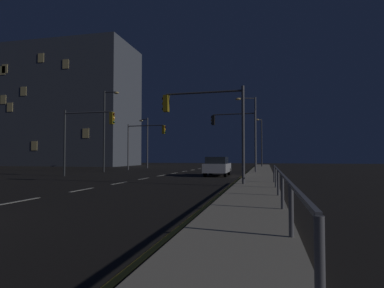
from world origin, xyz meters
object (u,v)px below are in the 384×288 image
Objects in this scene: traffic_light_overhead_east at (236,129)px; street_lamp_far_end at (146,138)px; street_lamp_mid_block at (261,138)px; building_distant at (64,107)px; street_lamp_corner at (106,124)px; street_lamp_median at (252,126)px; car at (217,166)px; traffic_light_far_center at (144,137)px; traffic_light_near_right at (86,129)px; traffic_light_mid_right at (206,115)px.

street_lamp_far_end is (-13.39, 11.25, -0.03)m from traffic_light_overhead_east.
street_lamp_mid_block is 35.42m from building_distant.
street_lamp_mid_block is at bearing 21.61° from street_lamp_far_end.
street_lamp_mid_block is 23.38m from street_lamp_corner.
street_lamp_median is at bearing -27.17° from street_lamp_far_end.
street_lamp_mid_block reaches higher than car.
street_lamp_median reaches higher than traffic_light_overhead_east.
car is at bearing -107.54° from street_lamp_median.
car is at bearing -41.99° from traffic_light_far_center.
street_lamp_corner reaches higher than street_lamp_median.
car is 0.63× the size of street_lamp_mid_block.
building_distant reaches higher than traffic_light_near_right.
street_lamp_median is (12.72, 11.16, 0.95)m from traffic_light_near_right.
traffic_light_far_center is at bearing 175.99° from street_lamp_median.
street_lamp_median reaches higher than traffic_light_mid_right.
building_distant reaches higher than street_lamp_corner.
street_lamp_far_end is at bearing 128.07° from car.
traffic_light_overhead_east reaches higher than traffic_light_near_right.
street_lamp_far_end is at bearing -158.39° from street_lamp_mid_block.
traffic_light_mid_right is 0.62× the size of street_lamp_corner.
street_lamp_corner is 28.80m from building_distant.
traffic_light_near_right is at bearing -118.28° from street_lamp_mid_block.
traffic_light_mid_right is 27.78m from street_lamp_far_end.
traffic_light_near_right is (-0.28, -12.03, -0.05)m from traffic_light_far_center.
street_lamp_corner is at bearing -90.28° from street_lamp_far_end.
traffic_light_overhead_east is 17.48m from street_lamp_mid_block.
car is 22.24m from street_lamp_mid_block.
traffic_light_mid_right is (10.57, -17.88, 0.01)m from traffic_light_far_center.
traffic_light_far_center is 0.64× the size of street_lamp_corner.
car is 5.65m from traffic_light_overhead_east.
street_lamp_corner is at bearing -117.06° from traffic_light_far_center.
traffic_light_near_right is 0.21× the size of building_distant.
street_lamp_median is 15.31m from street_lamp_corner.
traffic_light_far_center is at bearing 138.01° from car.
traffic_light_mid_right is (-0.47, -13.35, -0.32)m from traffic_light_overhead_east.
building_distant reaches higher than car.
car is at bearing -18.94° from street_lamp_corner.
car is 9.51m from traffic_light_mid_right.
traffic_light_near_right is 16.95m from street_lamp_median.
traffic_light_mid_right is 0.76× the size of street_lamp_far_end.
street_lamp_mid_block is 13.72m from street_lamp_median.
street_lamp_mid_block is at bearing 61.72° from traffic_light_near_right.
traffic_light_near_right is 7.72m from street_lamp_corner.
street_lamp_far_end is (-2.06, 18.74, 0.36)m from traffic_light_near_right.
street_lamp_far_end is 22.34m from building_distant.
traffic_light_far_center is at bearing 157.67° from traffic_light_overhead_east.
traffic_light_overhead_east is at bearing 0.65° from street_lamp_corner.
street_lamp_corner reaches higher than street_lamp_far_end.
street_lamp_corner reaches higher than car.
traffic_light_far_center is at bearing -70.78° from street_lamp_far_end.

